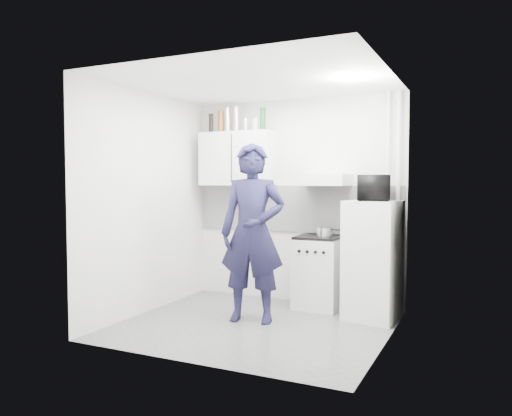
% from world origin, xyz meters
% --- Properties ---
extents(floor, '(2.80, 2.80, 0.00)m').
position_xyz_m(floor, '(0.00, 0.00, 0.00)').
color(floor, '#5D5D5D').
rests_on(floor, ground).
extents(ceiling, '(2.80, 2.80, 0.00)m').
position_xyz_m(ceiling, '(0.00, 0.00, 2.60)').
color(ceiling, white).
rests_on(ceiling, wall_back).
extents(wall_back, '(2.80, 0.00, 2.80)m').
position_xyz_m(wall_back, '(0.00, 1.25, 1.30)').
color(wall_back, silver).
rests_on(wall_back, floor).
extents(wall_left, '(0.00, 2.60, 2.60)m').
position_xyz_m(wall_left, '(-1.40, 0.00, 1.30)').
color(wall_left, silver).
rests_on(wall_left, floor).
extents(wall_right, '(0.00, 2.60, 2.60)m').
position_xyz_m(wall_right, '(1.40, 0.00, 1.30)').
color(wall_right, silver).
rests_on(wall_right, floor).
extents(person, '(0.80, 0.61, 1.97)m').
position_xyz_m(person, '(-0.09, 0.14, 0.98)').
color(person, '#181633').
rests_on(person, floor).
extents(stove, '(0.53, 0.53, 0.86)m').
position_xyz_m(stove, '(0.40, 1.00, 0.43)').
color(stove, silver).
rests_on(stove, floor).
extents(fridge, '(0.61, 0.61, 1.34)m').
position_xyz_m(fridge, '(1.10, 0.78, 0.67)').
color(fridge, white).
rests_on(fridge, floor).
extents(stove_top, '(0.51, 0.51, 0.03)m').
position_xyz_m(stove_top, '(0.40, 1.00, 0.87)').
color(stove_top, black).
rests_on(stove_top, stove).
extents(saucepan, '(0.19, 0.19, 0.11)m').
position_xyz_m(saucepan, '(0.47, 1.00, 0.94)').
color(saucepan, silver).
rests_on(saucepan, stove_top).
extents(microwave, '(0.58, 0.45, 0.29)m').
position_xyz_m(microwave, '(1.10, 0.78, 1.48)').
color(microwave, black).
rests_on(microwave, fridge).
extents(bottle_a, '(0.06, 0.06, 0.26)m').
position_xyz_m(bottle_a, '(-1.15, 1.07, 2.33)').
color(bottle_a, black).
rests_on(bottle_a, upper_cabinet).
extents(bottle_b, '(0.08, 0.08, 0.29)m').
position_xyz_m(bottle_b, '(-1.00, 1.07, 2.35)').
color(bottle_b, brown).
rests_on(bottle_b, upper_cabinet).
extents(bottle_c, '(0.08, 0.08, 0.33)m').
position_xyz_m(bottle_c, '(-0.90, 1.07, 2.36)').
color(bottle_c, silver).
rests_on(bottle_c, upper_cabinet).
extents(bottle_d, '(0.07, 0.07, 0.33)m').
position_xyz_m(bottle_d, '(-0.77, 1.07, 2.37)').
color(bottle_d, silver).
rests_on(bottle_d, upper_cabinet).
extents(canister_a, '(0.07, 0.07, 0.17)m').
position_xyz_m(canister_a, '(-0.64, 1.07, 2.29)').
color(canister_a, silver).
rests_on(canister_a, upper_cabinet).
extents(canister_b, '(0.09, 0.09, 0.16)m').
position_xyz_m(canister_b, '(-0.49, 1.07, 2.28)').
color(canister_b, '#B2B7BC').
rests_on(canister_b, upper_cabinet).
extents(bottle_e, '(0.07, 0.07, 0.29)m').
position_xyz_m(bottle_e, '(-0.39, 1.07, 2.35)').
color(bottle_e, '#144C1E').
rests_on(bottle_e, upper_cabinet).
extents(upper_cabinet, '(1.00, 0.35, 0.70)m').
position_xyz_m(upper_cabinet, '(-0.75, 1.07, 1.85)').
color(upper_cabinet, white).
rests_on(upper_cabinet, wall_back).
extents(range_hood, '(0.60, 0.50, 0.14)m').
position_xyz_m(range_hood, '(0.45, 1.00, 1.57)').
color(range_hood, silver).
rests_on(range_hood, wall_back).
extents(backsplash, '(2.74, 0.03, 0.60)m').
position_xyz_m(backsplash, '(0.00, 1.24, 1.20)').
color(backsplash, white).
rests_on(backsplash, wall_back).
extents(pipe_a, '(0.05, 0.05, 2.60)m').
position_xyz_m(pipe_a, '(1.30, 1.17, 1.30)').
color(pipe_a, silver).
rests_on(pipe_a, floor).
extents(pipe_b, '(0.04, 0.04, 2.60)m').
position_xyz_m(pipe_b, '(1.18, 1.17, 1.30)').
color(pipe_b, silver).
rests_on(pipe_b, floor).
extents(ceiling_spot_fixture, '(0.10, 0.10, 0.02)m').
position_xyz_m(ceiling_spot_fixture, '(1.00, 0.20, 2.57)').
color(ceiling_spot_fixture, white).
rests_on(ceiling_spot_fixture, ceiling).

